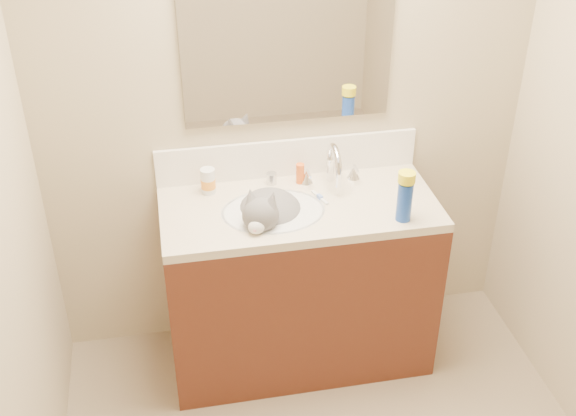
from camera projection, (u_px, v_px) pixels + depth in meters
name	position (u px, v px, depth m)	size (l,w,h in m)	color
room_shell	(374.00, 196.00, 1.97)	(2.24, 2.54, 2.52)	tan
vanity_cabinet	(299.00, 286.00, 3.35)	(1.20, 0.55, 0.82)	#502315
counter_slab	(299.00, 208.00, 3.12)	(1.20, 0.55, 0.04)	beige
basin	(273.00, 225.00, 3.11)	(0.45, 0.36, 0.14)	silver
faucet	(333.00, 168.00, 3.21)	(0.28, 0.20, 0.21)	silver
cat	(269.00, 216.00, 3.09)	(0.40, 0.44, 0.32)	#585558
backsplash	(288.00, 158.00, 3.28)	(1.20, 0.02, 0.18)	white
mirror	(288.00, 31.00, 2.97)	(0.90, 0.02, 0.80)	white
pill_bottle	(208.00, 181.00, 3.17)	(0.06, 0.06, 0.12)	silver
pill_label	(208.00, 183.00, 3.18)	(0.07, 0.07, 0.04)	orange
silver_jar	(272.00, 178.00, 3.25)	(0.05, 0.05, 0.05)	#B7B7BC
amber_bottle	(300.00, 173.00, 3.25)	(0.04, 0.04, 0.09)	#DE591A
toothbrush	(320.00, 197.00, 3.15)	(0.01, 0.13, 0.01)	silver
toothbrush_head	(320.00, 197.00, 3.15)	(0.02, 0.03, 0.02)	#6685D8
spray_can	(404.00, 202.00, 2.97)	(0.06, 0.06, 0.17)	#173EA4
spray_cap	(407.00, 177.00, 2.91)	(0.07, 0.07, 0.04)	yellow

